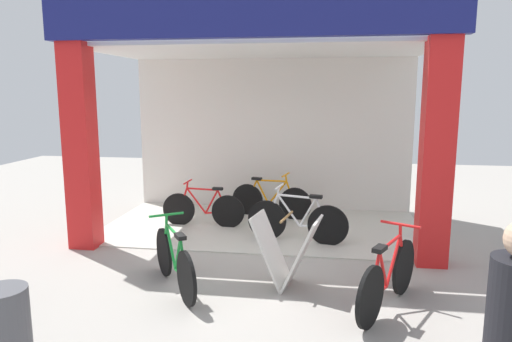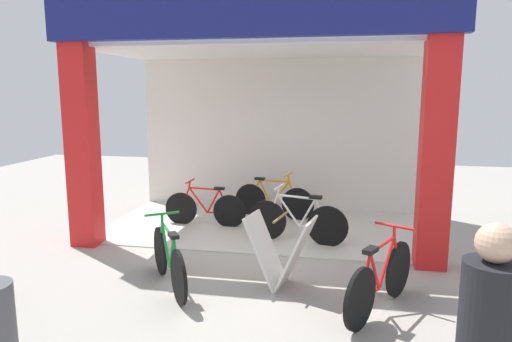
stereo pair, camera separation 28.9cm
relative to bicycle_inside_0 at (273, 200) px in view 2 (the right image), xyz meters
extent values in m
plane|color=#9E9991|center=(-0.08, -2.11, -0.35)|extent=(19.23, 19.23, 0.00)
cube|color=beige|center=(-0.08, -0.64, -0.34)|extent=(5.61, 2.93, 0.02)
cube|color=silver|center=(-0.08, 0.82, 1.22)|extent=(5.61, 0.12, 3.13)
cube|color=red|center=(-2.68, -2.11, 1.22)|extent=(0.42, 0.36, 3.13)
cube|color=red|center=(2.52, -2.11, 1.22)|extent=(0.42, 0.36, 3.13)
cube|color=navy|center=(-0.08, -2.26, 3.23)|extent=(5.81, 0.20, 0.89)
cube|color=silver|center=(-0.08, -0.64, 2.75)|extent=(5.61, 2.93, 0.06)
cylinder|color=black|center=(-0.47, 0.10, -0.04)|extent=(0.62, 0.17, 0.63)
cylinder|color=black|center=(0.48, -0.10, -0.04)|extent=(0.62, 0.17, 0.63)
cylinder|color=orange|center=(-0.25, 0.05, -0.06)|extent=(0.42, 0.12, 0.08)
cylinder|color=orange|center=(-0.16, 0.03, 0.14)|extent=(0.28, 0.09, 0.47)
cylinder|color=orange|center=(0.13, -0.03, 0.15)|extent=(0.38, 0.11, 0.49)
cylinder|color=orange|center=(0.01, 0.00, 0.38)|extent=(0.60, 0.16, 0.05)
cylinder|color=orange|center=(-0.37, 0.08, 0.17)|extent=(0.21, 0.08, 0.42)
cylinder|color=orange|center=(0.39, -0.08, 0.17)|extent=(0.19, 0.07, 0.44)
cylinder|color=orange|center=(0.30, -0.06, 0.45)|extent=(0.06, 0.04, 0.13)
cylinder|color=orange|center=(0.29, -0.06, 0.51)|extent=(0.12, 0.44, 0.03)
cube|color=black|center=(-0.28, 0.06, 0.40)|extent=(0.21, 0.13, 0.05)
cylinder|color=black|center=(1.09, -1.51, -0.03)|extent=(0.65, 0.16, 0.65)
cylinder|color=black|center=(0.10, -1.33, -0.03)|extent=(0.65, 0.16, 0.65)
cylinder|color=white|center=(0.86, -1.47, -0.05)|extent=(0.44, 0.11, 0.08)
cylinder|color=white|center=(0.77, -1.45, 0.16)|extent=(0.29, 0.09, 0.49)
cylinder|color=white|center=(0.46, -1.39, 0.17)|extent=(0.40, 0.11, 0.51)
cylinder|color=white|center=(0.58, -1.42, 0.41)|extent=(0.62, 0.15, 0.05)
cylinder|color=white|center=(0.98, -1.49, 0.19)|extent=(0.22, 0.07, 0.44)
cylinder|color=white|center=(0.20, -1.35, 0.20)|extent=(0.20, 0.07, 0.45)
cylinder|color=white|center=(0.29, -1.36, 0.48)|extent=(0.06, 0.04, 0.14)
cylinder|color=white|center=(0.30, -1.37, 0.55)|extent=(0.11, 0.45, 0.03)
cube|color=black|center=(0.89, -1.47, 0.43)|extent=(0.21, 0.13, 0.05)
cylinder|color=black|center=(-0.67, -0.79, -0.05)|extent=(0.60, 0.06, 0.60)
cylinder|color=black|center=(-1.59, -0.77, -0.05)|extent=(0.60, 0.06, 0.60)
cylinder|color=red|center=(-0.89, -0.79, -0.08)|extent=(0.40, 0.04, 0.08)
cylinder|color=red|center=(-0.97, -0.79, 0.12)|extent=(0.26, 0.04, 0.45)
cylinder|color=red|center=(-1.26, -0.78, 0.12)|extent=(0.37, 0.04, 0.47)
cylinder|color=red|center=(-1.14, -0.78, 0.34)|extent=(0.57, 0.05, 0.05)
cylinder|color=red|center=(-0.77, -0.79, 0.14)|extent=(0.20, 0.04, 0.40)
cylinder|color=red|center=(-1.50, -0.77, 0.15)|extent=(0.18, 0.04, 0.41)
cylinder|color=red|center=(-1.42, -0.77, 0.41)|extent=(0.05, 0.03, 0.12)
cylinder|color=red|center=(-1.41, -0.77, 0.47)|extent=(0.04, 0.42, 0.03)
cube|color=black|center=(-0.86, -0.79, 0.36)|extent=(0.18, 0.10, 0.05)
cylinder|color=black|center=(-0.50, -3.86, -0.03)|extent=(0.39, 0.55, 0.64)
cylinder|color=black|center=(-1.06, -3.04, -0.03)|extent=(0.39, 0.55, 0.64)
cylinder|color=#198C33|center=(-0.64, -3.66, -0.06)|extent=(0.27, 0.37, 0.08)
cylinder|color=#198C33|center=(-0.69, -3.59, 0.15)|extent=(0.19, 0.25, 0.48)
cylinder|color=#198C33|center=(-0.86, -3.34, 0.16)|extent=(0.25, 0.34, 0.50)
cylinder|color=#198C33|center=(-0.79, -3.44, 0.39)|extent=(0.37, 0.52, 0.05)
cylinder|color=#198C33|center=(-0.57, -3.77, 0.17)|extent=(0.15, 0.19, 0.43)
cylinder|color=#198C33|center=(-1.01, -3.13, 0.18)|extent=(0.14, 0.18, 0.44)
cylinder|color=#198C33|center=(-0.96, -3.20, 0.46)|extent=(0.06, 0.06, 0.13)
cylinder|color=#198C33|center=(-0.95, -3.21, 0.52)|extent=(0.38, 0.28, 0.03)
cube|color=black|center=(-0.62, -3.69, 0.41)|extent=(0.19, 0.21, 0.05)
cylinder|color=black|center=(1.51, -4.07, -0.02)|extent=(0.34, 0.61, 0.66)
cylinder|color=black|center=(1.99, -3.16, -0.02)|extent=(0.34, 0.61, 0.66)
cylinder|color=red|center=(1.62, -3.85, -0.05)|extent=(0.24, 0.41, 0.09)
cylinder|color=red|center=(1.67, -3.77, 0.17)|extent=(0.17, 0.27, 0.50)
cylinder|color=red|center=(1.81, -3.49, 0.18)|extent=(0.22, 0.38, 0.52)
cylinder|color=red|center=(1.75, -3.61, 0.42)|extent=(0.33, 0.58, 0.05)
cylinder|color=red|center=(1.57, -3.97, 0.19)|extent=(0.13, 0.21, 0.44)
cylinder|color=red|center=(1.94, -3.25, 0.20)|extent=(0.12, 0.19, 0.46)
cylinder|color=red|center=(1.90, -3.33, 0.49)|extent=(0.06, 0.07, 0.14)
cylinder|color=red|center=(1.89, -3.34, 0.56)|extent=(0.42, 0.24, 0.03)
cube|color=black|center=(1.61, -3.89, 0.44)|extent=(0.18, 0.22, 0.05)
cube|color=silver|center=(0.38, -3.13, 0.10)|extent=(0.51, 0.59, 0.91)
cube|color=silver|center=(0.76, -3.21, 0.10)|extent=(0.51, 0.59, 0.91)
cylinder|color=olive|center=(0.57, -3.17, 0.55)|extent=(0.13, 0.51, 0.03)
cylinder|color=black|center=(2.15, -5.93, 0.81)|extent=(0.44, 0.44, 0.60)
sphere|color=#D8AD8C|center=(2.15, -5.93, 1.23)|extent=(0.23, 0.23, 0.23)
camera|label=1|loc=(1.02, -8.65, 2.05)|focal=32.51mm
camera|label=2|loc=(1.30, -8.61, 2.05)|focal=32.51mm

